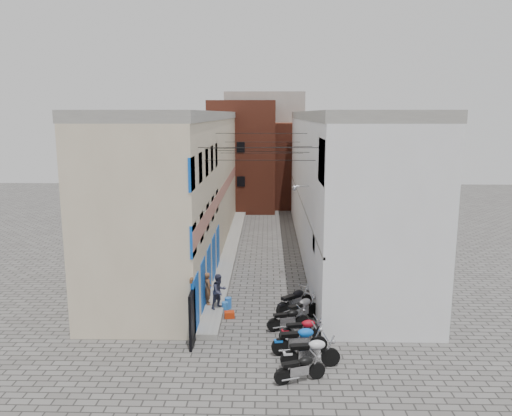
# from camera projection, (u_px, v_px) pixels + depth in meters

# --- Properties ---
(ground) EXTENTS (90.00, 90.00, 0.00)m
(ground) POSITION_uv_depth(u_px,v_px,m) (258.00, 341.00, 19.74)
(ground) COLOR #5A5754
(ground) RESTS_ON ground
(plinth) EXTENTS (0.90, 26.00, 0.25)m
(plinth) POSITION_uv_depth(u_px,v_px,m) (231.00, 250.00, 32.53)
(plinth) COLOR gray
(plinth) RESTS_ON ground
(building_left) EXTENTS (5.10, 27.00, 9.00)m
(building_left) POSITION_uv_depth(u_px,v_px,m) (184.00, 183.00, 31.74)
(building_left) COLOR #C0AE91
(building_left) RESTS_ON ground
(building_right) EXTENTS (5.94, 26.00, 9.00)m
(building_right) POSITION_uv_depth(u_px,v_px,m) (341.00, 184.00, 31.54)
(building_right) COLOR white
(building_right) RESTS_ON ground
(building_far_brick_left) EXTENTS (6.00, 6.00, 10.00)m
(building_far_brick_left) POSITION_uv_depth(u_px,v_px,m) (243.00, 156.00, 46.35)
(building_far_brick_left) COLOR brown
(building_far_brick_left) RESTS_ON ground
(building_far_brick_right) EXTENTS (5.00, 6.00, 8.00)m
(building_far_brick_right) POSITION_uv_depth(u_px,v_px,m) (295.00, 164.00, 48.39)
(building_far_brick_right) COLOR brown
(building_far_brick_right) RESTS_ON ground
(building_far_concrete) EXTENTS (8.00, 5.00, 11.00)m
(building_far_concrete) POSITION_uv_depth(u_px,v_px,m) (265.00, 146.00, 52.11)
(building_far_concrete) COLOR gray
(building_far_concrete) RESTS_ON ground
(far_shopfront) EXTENTS (2.00, 0.30, 2.40)m
(far_shopfront) POSITION_uv_depth(u_px,v_px,m) (264.00, 201.00, 44.27)
(far_shopfront) COLOR black
(far_shopfront) RESTS_ON ground
(overhead_wires) EXTENTS (5.80, 13.02, 1.32)m
(overhead_wires) POSITION_uv_depth(u_px,v_px,m) (261.00, 148.00, 25.92)
(overhead_wires) COLOR black
(overhead_wires) RESTS_ON ground
(motorcycle_a) EXTENTS (1.91, 1.14, 1.06)m
(motorcycle_a) POSITION_uv_depth(u_px,v_px,m) (300.00, 367.00, 16.66)
(motorcycle_a) COLOR black
(motorcycle_a) RESTS_ON ground
(motorcycle_b) EXTENTS (2.23, 0.99, 1.25)m
(motorcycle_b) POSITION_uv_depth(u_px,v_px,m) (310.00, 351.00, 17.58)
(motorcycle_b) COLOR silver
(motorcycle_b) RESTS_ON ground
(motorcycle_c) EXTENTS (2.21, 1.02, 1.23)m
(motorcycle_c) POSITION_uv_depth(u_px,v_px,m) (300.00, 339.00, 18.57)
(motorcycle_c) COLOR blue
(motorcycle_c) RESTS_ON ground
(motorcycle_d) EXTENTS (2.00, 0.94, 1.11)m
(motorcycle_d) POSITION_uv_depth(u_px,v_px,m) (303.00, 329.00, 19.55)
(motorcycle_d) COLOR maroon
(motorcycle_d) RESTS_ON ground
(motorcycle_e) EXTENTS (1.91, 1.09, 1.05)m
(motorcycle_e) POSITION_uv_depth(u_px,v_px,m) (288.00, 318.00, 20.67)
(motorcycle_e) COLOR black
(motorcycle_e) RESTS_ON ground
(motorcycle_f) EXTENTS (1.99, 1.90, 1.21)m
(motorcycle_f) POSITION_uv_depth(u_px,v_px,m) (302.00, 308.00, 21.50)
(motorcycle_f) COLOR #99989D
(motorcycle_f) RESTS_ON ground
(motorcycle_g) EXTENTS (2.04, 1.92, 1.23)m
(motorcycle_g) POSITION_uv_depth(u_px,v_px,m) (295.00, 299.00, 22.47)
(motorcycle_g) COLOR black
(motorcycle_g) RESTS_ON ground
(person_a) EXTENTS (0.51, 0.63, 1.51)m
(person_a) POSITION_uv_depth(u_px,v_px,m) (208.00, 288.00, 22.79)
(person_a) COLOR brown
(person_a) RESTS_ON plinth
(person_b) EXTENTS (0.96, 0.96, 1.57)m
(person_b) POSITION_uv_depth(u_px,v_px,m) (219.00, 291.00, 22.34)
(person_b) COLOR #2E3045
(person_b) RESTS_ON plinth
(water_jug_near) EXTENTS (0.31, 0.31, 0.47)m
(water_jug_near) POSITION_uv_depth(u_px,v_px,m) (225.00, 307.00, 22.60)
(water_jug_near) COLOR blue
(water_jug_near) RESTS_ON ground
(water_jug_far) EXTENTS (0.41, 0.41, 0.50)m
(water_jug_far) POSITION_uv_depth(u_px,v_px,m) (228.00, 303.00, 23.05)
(water_jug_far) COLOR blue
(water_jug_far) RESTS_ON ground
(red_crate) EXTENTS (0.48, 0.39, 0.27)m
(red_crate) POSITION_uv_depth(u_px,v_px,m) (229.00, 315.00, 21.99)
(red_crate) COLOR #BD2F0D
(red_crate) RESTS_ON ground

